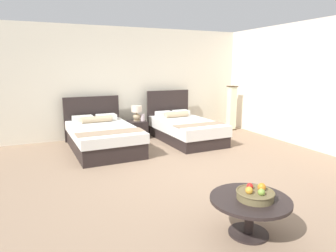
{
  "coord_description": "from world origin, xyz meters",
  "views": [
    {
      "loc": [
        -2.35,
        -4.51,
        1.86
      ],
      "look_at": [
        -0.08,
        0.6,
        0.73
      ],
      "focal_mm": 31.92,
      "sensor_mm": 36.0,
      "label": 1
    }
  ],
  "objects_px": {
    "bed_near_corner": "(185,129)",
    "nightstand": "(137,130)",
    "vase": "(143,117)",
    "coffee_table": "(250,206)",
    "table_lamp": "(137,112)",
    "fruit_bowl": "(255,194)",
    "floor_lamp_corner": "(232,108)",
    "bed_near_window": "(102,136)"
  },
  "relations": [
    {
      "from": "vase",
      "to": "bed_near_window",
      "type": "bearing_deg",
      "value": -151.26
    },
    {
      "from": "bed_near_corner",
      "to": "table_lamp",
      "type": "xyz_separation_m",
      "value": [
        -1.04,
        0.7,
        0.39
      ]
    },
    {
      "from": "fruit_bowl",
      "to": "floor_lamp_corner",
      "type": "relative_size",
      "value": 0.32
    },
    {
      "from": "bed_near_corner",
      "to": "fruit_bowl",
      "type": "distance_m",
      "value": 4.4
    },
    {
      "from": "bed_near_window",
      "to": "fruit_bowl",
      "type": "distance_m",
      "value": 4.28
    },
    {
      "from": "nightstand",
      "to": "fruit_bowl",
      "type": "distance_m",
      "value": 4.9
    },
    {
      "from": "bed_near_window",
      "to": "table_lamp",
      "type": "distance_m",
      "value": 1.32
    },
    {
      "from": "vase",
      "to": "coffee_table",
      "type": "xyz_separation_m",
      "value": [
        -0.42,
        -4.81,
        -0.21
      ]
    },
    {
      "from": "bed_near_corner",
      "to": "nightstand",
      "type": "bearing_deg",
      "value": 146.73
    },
    {
      "from": "table_lamp",
      "to": "fruit_bowl",
      "type": "height_order",
      "value": "table_lamp"
    },
    {
      "from": "vase",
      "to": "fruit_bowl",
      "type": "distance_m",
      "value": 4.86
    },
    {
      "from": "nightstand",
      "to": "vase",
      "type": "height_order",
      "value": "vase"
    },
    {
      "from": "vase",
      "to": "coffee_table",
      "type": "distance_m",
      "value": 4.83
    },
    {
      "from": "bed_near_window",
      "to": "nightstand",
      "type": "bearing_deg",
      "value": 33.33
    },
    {
      "from": "coffee_table",
      "to": "floor_lamp_corner",
      "type": "relative_size",
      "value": 0.69
    },
    {
      "from": "bed_near_corner",
      "to": "bed_near_window",
      "type": "bearing_deg",
      "value": -179.82
    },
    {
      "from": "coffee_table",
      "to": "fruit_bowl",
      "type": "xyz_separation_m",
      "value": [
        0.03,
        -0.04,
        0.15
      ]
    },
    {
      "from": "bed_near_corner",
      "to": "vase",
      "type": "relative_size",
      "value": 12.38
    },
    {
      "from": "floor_lamp_corner",
      "to": "vase",
      "type": "bearing_deg",
      "value": 178.91
    },
    {
      "from": "bed_near_corner",
      "to": "nightstand",
      "type": "xyz_separation_m",
      "value": [
        -1.04,
        0.68,
        -0.07
      ]
    },
    {
      "from": "bed_near_window",
      "to": "bed_near_corner",
      "type": "bearing_deg",
      "value": 0.18
    },
    {
      "from": "bed_near_window",
      "to": "bed_near_corner",
      "type": "relative_size",
      "value": 1.04
    },
    {
      "from": "bed_near_window",
      "to": "fruit_bowl",
      "type": "xyz_separation_m",
      "value": [
        0.8,
        -4.2,
        0.19
      ]
    },
    {
      "from": "table_lamp",
      "to": "coffee_table",
      "type": "distance_m",
      "value": 4.89
    },
    {
      "from": "coffee_table",
      "to": "floor_lamp_corner",
      "type": "xyz_separation_m",
      "value": [
        3.16,
        4.75,
        0.31
      ]
    },
    {
      "from": "bed_near_window",
      "to": "bed_near_corner",
      "type": "height_order",
      "value": "bed_near_corner"
    },
    {
      "from": "table_lamp",
      "to": "vase",
      "type": "height_order",
      "value": "table_lamp"
    },
    {
      "from": "bed_near_corner",
      "to": "table_lamp",
      "type": "relative_size",
      "value": 5.58
    },
    {
      "from": "bed_near_window",
      "to": "nightstand",
      "type": "xyz_separation_m",
      "value": [
        1.05,
        0.69,
        -0.07
      ]
    },
    {
      "from": "vase",
      "to": "table_lamp",
      "type": "bearing_deg",
      "value": 156.21
    },
    {
      "from": "bed_near_corner",
      "to": "nightstand",
      "type": "distance_m",
      "value": 1.25
    },
    {
      "from": "table_lamp",
      "to": "vase",
      "type": "bearing_deg",
      "value": -23.79
    },
    {
      "from": "coffee_table",
      "to": "bed_near_corner",
      "type": "bearing_deg",
      "value": 72.39
    },
    {
      "from": "bed_near_window",
      "to": "vase",
      "type": "bearing_deg",
      "value": 28.74
    },
    {
      "from": "bed_near_window",
      "to": "bed_near_corner",
      "type": "xyz_separation_m",
      "value": [
        2.09,
        0.01,
        -0.0
      ]
    },
    {
      "from": "nightstand",
      "to": "floor_lamp_corner",
      "type": "height_order",
      "value": "floor_lamp_corner"
    },
    {
      "from": "vase",
      "to": "fruit_bowl",
      "type": "bearing_deg",
      "value": -94.54
    },
    {
      "from": "nightstand",
      "to": "coffee_table",
      "type": "xyz_separation_m",
      "value": [
        -0.28,
        -4.85,
        0.11
      ]
    },
    {
      "from": "coffee_table",
      "to": "fruit_bowl",
      "type": "height_order",
      "value": "fruit_bowl"
    },
    {
      "from": "table_lamp",
      "to": "floor_lamp_corner",
      "type": "xyz_separation_m",
      "value": [
        2.88,
        -0.11,
        -0.05
      ]
    },
    {
      "from": "nightstand",
      "to": "table_lamp",
      "type": "height_order",
      "value": "table_lamp"
    },
    {
      "from": "table_lamp",
      "to": "coffee_table",
      "type": "height_order",
      "value": "table_lamp"
    }
  ]
}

